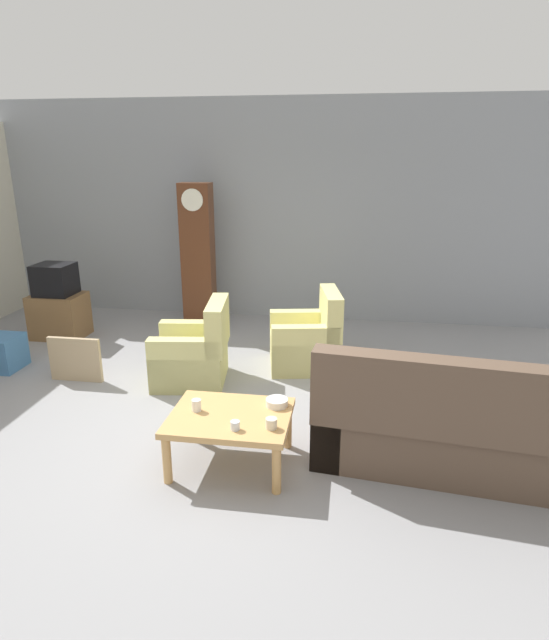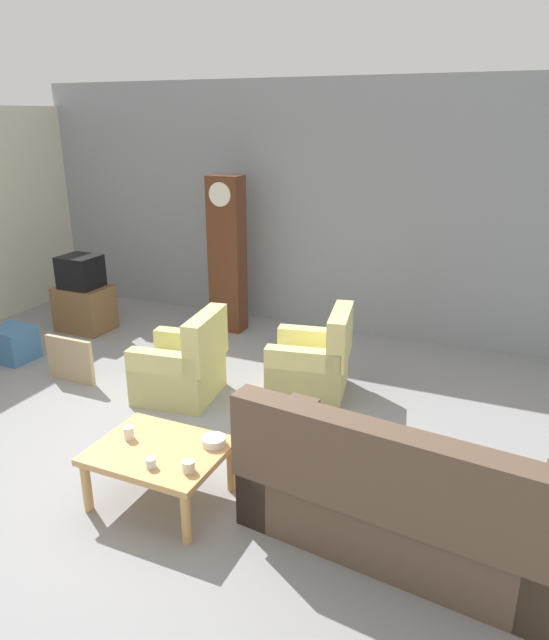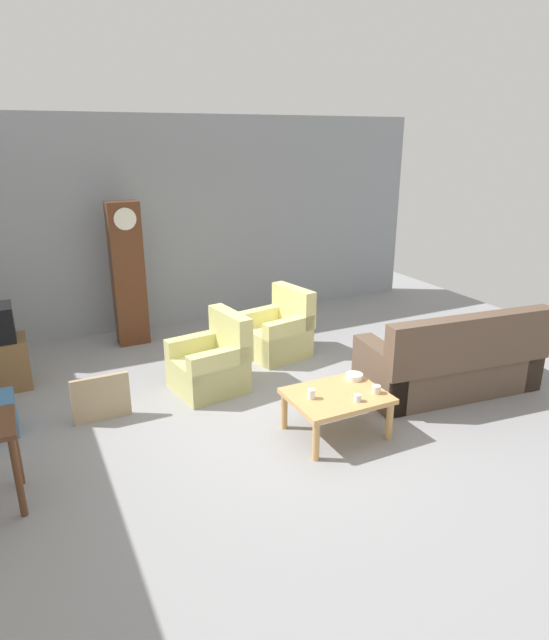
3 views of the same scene
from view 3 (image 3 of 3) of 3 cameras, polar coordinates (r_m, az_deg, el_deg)
ground_plane at (r=5.98m, az=1.00°, el=-10.00°), size 10.40×10.40×0.00m
garage_door_wall at (r=8.69m, az=-10.00°, el=10.09°), size 8.40×0.16×3.20m
couch_floral at (r=6.68m, az=18.16°, el=-4.41°), size 2.18×1.11×1.04m
armchair_olive_near at (r=6.48m, az=-6.68°, el=-4.73°), size 0.89×0.86×0.92m
armchair_olive_far at (r=7.44m, az=0.36°, el=-1.42°), size 0.92×0.89×0.92m
coffee_table_wood at (r=5.51m, az=6.57°, el=-8.33°), size 0.96×0.76×0.45m
grandfather_clock at (r=7.93m, az=-15.22°, el=4.67°), size 0.44×0.30×2.05m
framed_picture_leaning at (r=6.07m, az=-17.82°, el=-7.87°), size 0.60×0.05×0.50m
cup_white_porcelain at (r=5.34m, az=3.91°, el=-7.80°), size 0.08×0.08×0.10m
cup_blue_rimmed at (r=5.34m, az=8.78°, el=-8.13°), size 0.07×0.07×0.07m
cup_cream_tall at (r=5.53m, az=10.69°, el=-7.21°), size 0.09×0.09×0.08m
bowl_white_stacked at (r=5.80m, az=8.41°, el=-5.92°), size 0.18×0.18×0.06m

